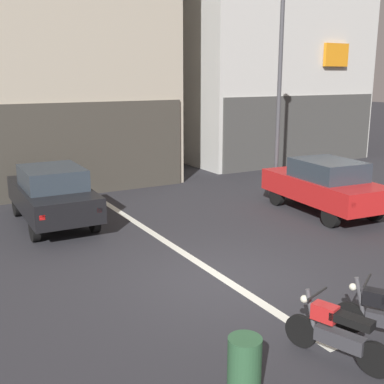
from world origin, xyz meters
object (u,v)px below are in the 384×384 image
Objects in this scene: street_lamp at (280,72)px; car_black_crossing_near at (52,193)px; car_red_parked_kerbside at (324,184)px; motorcycle_red_row_leftmost at (336,332)px; trash_bin at (244,368)px.

car_black_crossing_near is at bearing 177.34° from street_lamp.
car_red_parked_kerbside reaches higher than motorcycle_red_row_leftmost.
car_black_crossing_near is 8.32m from street_lamp.
car_black_crossing_near reaches higher than motorcycle_red_row_leftmost.
car_black_crossing_near is 4.86× the size of trash_bin.
car_black_crossing_near is 0.98× the size of car_red_parked_kerbside.
motorcycle_red_row_leftmost reaches higher than trash_bin.
car_black_crossing_near is 8.88m from trash_bin.
car_red_parked_kerbside is 2.64× the size of motorcycle_red_row_leftmost.
street_lamp is at bearing -2.66° from car_black_crossing_near.
trash_bin is (0.20, -8.87, -0.46)m from car_black_crossing_near.
car_red_parked_kerbside is at bearing 46.82° from motorcycle_red_row_leftmost.
trash_bin is (-7.43, -8.51, -3.77)m from street_lamp.
street_lamp is 11.91m from trash_bin.
car_black_crossing_near is at bearing 91.26° from trash_bin.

